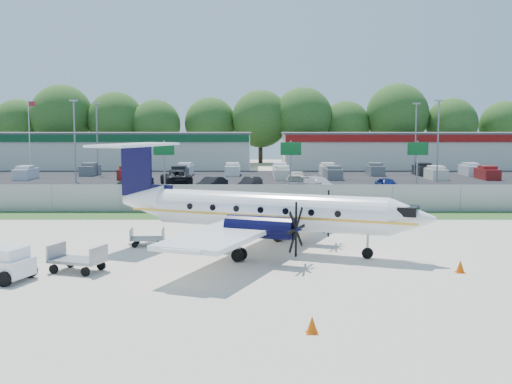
{
  "coord_description": "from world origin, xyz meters",
  "views": [
    {
      "loc": [
        0.04,
        -32.68,
        6.37
      ],
      "look_at": [
        0.0,
        6.0,
        2.3
      ],
      "focal_mm": 45.0,
      "sensor_mm": 36.0,
      "label": 1
    }
  ],
  "objects_px": {
    "pushback_tug": "(1,265)",
    "baggage_cart_far": "(147,238)",
    "aircraft": "(262,210)",
    "baggage_cart_near": "(78,259)"
  },
  "relations": [
    {
      "from": "aircraft",
      "to": "baggage_cart_near",
      "type": "height_order",
      "value": "aircraft"
    },
    {
      "from": "aircraft",
      "to": "baggage_cart_far",
      "type": "xyz_separation_m",
      "value": [
        -6.06,
        1.27,
        -1.64
      ]
    },
    {
      "from": "aircraft",
      "to": "baggage_cart_far",
      "type": "relative_size",
      "value": 9.58
    },
    {
      "from": "baggage_cart_near",
      "to": "aircraft",
      "type": "bearing_deg",
      "value": 30.4
    },
    {
      "from": "aircraft",
      "to": "pushback_tug",
      "type": "xyz_separation_m",
      "value": [
        -10.78,
        -6.27,
        -1.4
      ]
    },
    {
      "from": "baggage_cart_near",
      "to": "baggage_cart_far",
      "type": "distance_m",
      "value": 6.34
    },
    {
      "from": "baggage_cart_far",
      "to": "pushback_tug",
      "type": "bearing_deg",
      "value": -122.03
    },
    {
      "from": "aircraft",
      "to": "pushback_tug",
      "type": "bearing_deg",
      "value": -149.8
    },
    {
      "from": "pushback_tug",
      "to": "baggage_cart_far",
      "type": "height_order",
      "value": "pushback_tug"
    },
    {
      "from": "aircraft",
      "to": "baggage_cart_far",
      "type": "distance_m",
      "value": 6.4
    }
  ]
}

